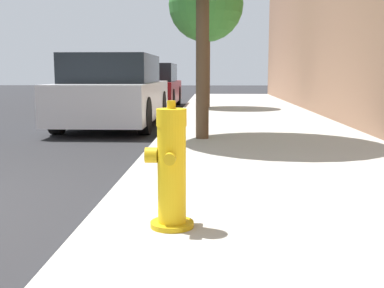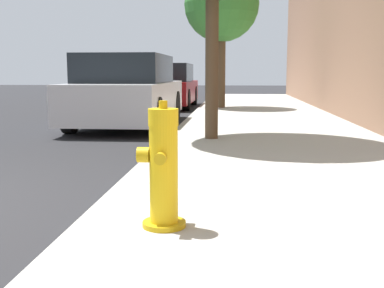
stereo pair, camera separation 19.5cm
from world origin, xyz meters
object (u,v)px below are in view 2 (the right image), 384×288
at_px(parked_car_mid, 166,86).
at_px(street_tree_far, 222,5).
at_px(fire_hydrant, 163,170).
at_px(parked_car_near, 128,92).

bearing_deg(parked_car_mid, street_tree_far, -37.72).
bearing_deg(fire_hydrant, parked_car_mid, 98.17).
height_order(fire_hydrant, parked_car_near, parked_car_near).
bearing_deg(street_tree_far, fire_hydrant, -90.18).
bearing_deg(street_tree_far, parked_car_mid, 142.28).
distance_m(fire_hydrant, street_tree_far, 11.52).
relative_size(fire_hydrant, parked_car_mid, 0.20).
distance_m(parked_car_near, parked_car_mid, 5.61).
xyz_separation_m(fire_hydrant, street_tree_far, (0.04, 11.22, 2.58)).
xyz_separation_m(parked_car_near, street_tree_far, (1.86, 4.17, 2.35)).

